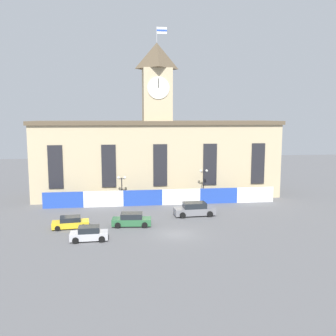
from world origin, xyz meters
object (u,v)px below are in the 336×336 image
object	(u,v)px
street_lamp_far_right	(122,184)
street_lamp_far_left	(204,179)
car_green_wagon	(132,220)
car_gray_pickup	(194,210)
car_silver_hatch	(89,234)
car_yellow_coupe	(71,223)

from	to	relation	value
street_lamp_far_right	street_lamp_far_left	world-z (taller)	street_lamp_far_left
street_lamp_far_left	car_green_wagon	xyz separation A→B (m)	(-11.16, -10.91, -2.93)
car_gray_pickup	street_lamp_far_left	bearing A→B (deg)	66.38
street_lamp_far_right	car_green_wagon	bearing A→B (deg)	-84.48
street_lamp_far_right	car_silver_hatch	distance (m)	16.19
car_green_wagon	car_silver_hatch	xyz separation A→B (m)	(-4.61, -4.69, -0.03)
car_yellow_coupe	car_gray_pickup	bearing A→B (deg)	-173.12
car_green_wagon	street_lamp_far_right	bearing A→B (deg)	-78.91
car_green_wagon	car_yellow_coupe	bearing A→B (deg)	4.81
street_lamp_far_right	car_gray_pickup	distance (m)	12.10
car_yellow_coupe	car_silver_hatch	distance (m)	5.40
car_gray_pickup	car_silver_hatch	bearing A→B (deg)	-149.62
street_lamp_far_right	car_gray_pickup	size ratio (longest dim) A/B	0.79
car_yellow_coupe	street_lamp_far_left	bearing A→B (deg)	-155.35
car_gray_pickup	car_silver_hatch	size ratio (longest dim) A/B	1.36
car_silver_hatch	street_lamp_far_right	bearing A→B (deg)	75.72
street_lamp_far_left	car_yellow_coupe	distance (m)	21.43
car_green_wagon	car_silver_hatch	bearing A→B (deg)	51.12
car_gray_pickup	car_green_wagon	distance (m)	9.07
street_lamp_far_left	car_silver_hatch	xyz separation A→B (m)	(-15.76, -15.60, -2.96)
car_green_wagon	car_silver_hatch	world-z (taller)	car_green_wagon
street_lamp_far_left	car_gray_pickup	distance (m)	8.32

